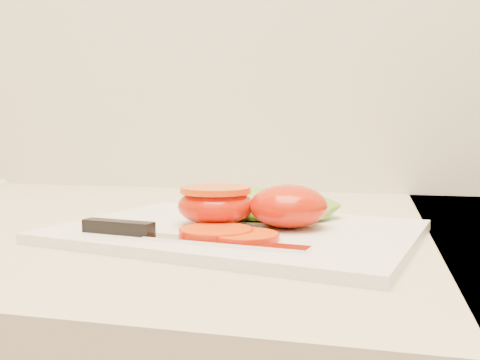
# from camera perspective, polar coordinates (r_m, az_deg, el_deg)

# --- Properties ---
(cutting_board) EXTENTS (0.38, 0.30, 0.01)m
(cutting_board) POSITION_cam_1_polar(r_m,az_deg,el_deg) (0.53, -0.27, -5.51)
(cutting_board) COLOR white
(cutting_board) RESTS_ON counter
(tomato_half_dome) EXTENTS (0.08, 0.08, 0.04)m
(tomato_half_dome) POSITION_cam_1_polar(r_m,az_deg,el_deg) (0.52, 5.19, -2.79)
(tomato_half_dome) COLOR red
(tomato_half_dome) RESTS_ON cutting_board
(tomato_half_cut) EXTENTS (0.08, 0.08, 0.04)m
(tomato_half_cut) POSITION_cam_1_polar(r_m,az_deg,el_deg) (0.53, -2.60, -2.56)
(tomato_half_cut) COLOR red
(tomato_half_cut) RESTS_ON cutting_board
(tomato_slice_0) EXTENTS (0.06, 0.06, 0.01)m
(tomato_slice_0) POSITION_cam_1_polar(r_m,az_deg,el_deg) (0.48, -2.55, -5.58)
(tomato_slice_0) COLOR orange
(tomato_slice_0) RESTS_ON cutting_board
(tomato_slice_1) EXTENTS (0.06, 0.06, 0.01)m
(tomato_slice_1) POSITION_cam_1_polar(r_m,az_deg,el_deg) (0.46, 0.56, -6.03)
(tomato_slice_1) COLOR orange
(tomato_slice_1) RESTS_ON cutting_board
(lettuce_leaf_0) EXTENTS (0.15, 0.11, 0.03)m
(lettuce_leaf_0) POSITION_cam_1_polar(r_m,az_deg,el_deg) (0.59, 1.46, -2.59)
(lettuce_leaf_0) COLOR #7EC032
(lettuce_leaf_0) RESTS_ON cutting_board
(lettuce_leaf_1) EXTENTS (0.11, 0.08, 0.02)m
(lettuce_leaf_1) POSITION_cam_1_polar(r_m,az_deg,el_deg) (0.58, 5.41, -2.86)
(lettuce_leaf_1) COLOR #7EC032
(lettuce_leaf_1) RESTS_ON cutting_board
(knife) EXTENTS (0.22, 0.05, 0.01)m
(knife) POSITION_cam_1_polar(r_m,az_deg,el_deg) (0.48, -8.83, -5.60)
(knife) COLOR silver
(knife) RESTS_ON cutting_board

